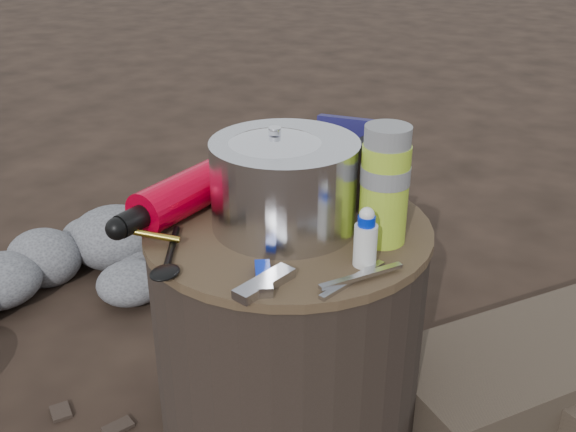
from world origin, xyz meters
The scene contains 15 objects.
ground centered at (0.00, 0.00, 0.00)m, with size 60.00×60.00×0.00m, color black.
stump centered at (0.00, 0.00, 0.23)m, with size 0.50×0.50×0.46m, color black.
rock_ring centered at (-0.76, 0.01, 0.09)m, with size 0.40×0.87×0.17m, color #58595E, non-canonical shape.
foil_windscreen centered at (-0.01, 0.00, 0.54)m, with size 0.25×0.25×0.15m, color silver.
camping_pot centered at (-0.02, -0.01, 0.55)m, with size 0.17×0.17×0.17m, color silver.
fuel_bottle centered at (-0.18, -0.03, 0.50)m, with size 0.08×0.33×0.08m, color red, non-canonical shape.
thermos centered at (0.16, 0.03, 0.56)m, with size 0.08×0.08×0.20m, color #9DBF2A.
travel_mug centered at (0.11, 0.15, 0.52)m, with size 0.08×0.08×0.12m, color black.
stuff_sack centered at (-0.15, 0.13, 0.52)m, with size 0.16×0.13×0.11m, color yellow.
food_pouch centered at (0.02, 0.19, 0.53)m, with size 0.11×0.03×0.14m, color #161349.
lighter centered at (0.05, -0.18, 0.47)m, with size 0.02×0.09×0.02m, color #0320BD.
multitool centered at (0.07, -0.20, 0.47)m, with size 0.03×0.11×0.02m, color #AEAEB3.
pot_grabber centered at (0.18, -0.12, 0.47)m, with size 0.04×0.14×0.01m, color #AEAEB3, non-canonical shape.
spork centered at (-0.12, -0.18, 0.47)m, with size 0.04×0.17×0.01m, color black, non-canonical shape.
squeeze_bottle centered at (0.17, -0.06, 0.51)m, with size 0.04×0.04×0.09m, color silver.
Camera 1 is at (0.50, -0.93, 0.99)m, focal length 41.89 mm.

